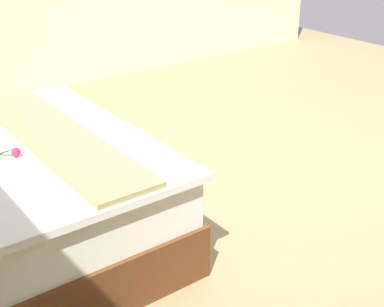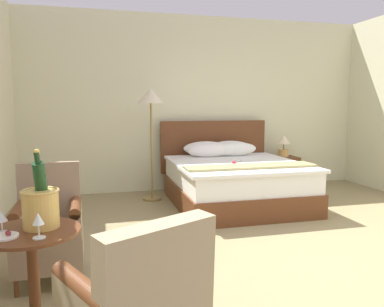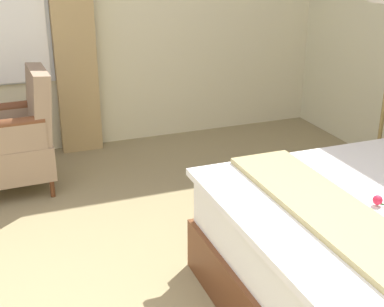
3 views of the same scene
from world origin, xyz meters
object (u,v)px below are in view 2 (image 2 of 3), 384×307
floor_lamp_brass (151,104)px  bed (233,179)px  wine_glass_near_edge (38,221)px  champagne_bucket (41,204)px  wine_glass_near_bucket (2,218)px  side_table_round (34,271)px  armchair_by_window (49,228)px  snack_plate (5,236)px  bedside_lamp (284,144)px  nightstand (283,172)px

floor_lamp_brass → bed: bearing=-22.7°
wine_glass_near_edge → champagne_bucket: bearing=93.6°
bed → floor_lamp_brass: (-1.12, 0.47, 1.08)m
wine_glass_near_bucket → side_table_round: bearing=0.6°
bed → armchair_by_window: bearing=-140.5°
champagne_bucket → snack_plate: size_ratio=3.11×
side_table_round → champagne_bucket: size_ratio=1.34×
floor_lamp_brass → champagne_bucket: 3.37m
wine_glass_near_bucket → snack_plate: 0.13m
champagne_bucket → wine_glass_near_edge: (0.01, -0.21, -0.05)m
bedside_lamp → champagne_bucket: champagne_bucket is taller
wine_glass_near_bucket → armchair_by_window: bearing=78.6°
nightstand → side_table_round: 4.95m
wine_glass_near_bucket → snack_plate: (0.03, -0.09, -0.08)m
floor_lamp_brass → snack_plate: floor_lamp_brass is taller
snack_plate → side_table_round: bearing=36.0°
nightstand → wine_glass_near_bucket: wine_glass_near_bucket is taller
champagne_bucket → wine_glass_near_bucket: size_ratio=3.68×
bed → armchair_by_window: (-2.30, -1.90, 0.06)m
wine_glass_near_bucket → wine_glass_near_edge: size_ratio=0.90×
side_table_round → champagne_bucket: bearing=44.8°
bedside_lamp → snack_plate: size_ratio=2.35×
bedside_lamp → armchair_by_window: 4.44m
snack_plate → champagne_bucket: bearing=38.9°
bed → floor_lamp_brass: size_ratio=1.23×
champagne_bucket → snack_plate: (-0.18, -0.15, -0.14)m
nightstand → champagne_bucket: (-3.47, -3.43, 0.54)m
floor_lamp_brass → champagne_bucket: size_ratio=3.39×
floor_lamp_brass → champagne_bucket: (-1.13, -3.11, -0.63)m
armchair_by_window → wine_glass_near_bucket: bearing=-101.4°
armchair_by_window → nightstand: bearing=37.3°
wine_glass_near_bucket → snack_plate: size_ratio=0.84×
bed → wine_glass_near_edge: (-2.24, -2.85, 0.41)m
wine_glass_near_edge → side_table_round: bearing=113.3°
nightstand → side_table_round: (-3.52, -3.48, 0.13)m
side_table_round → wine_glass_near_bucket: bearing=-179.4°
bedside_lamp → floor_lamp_brass: (-2.34, -0.32, 0.68)m
bed → champagne_bucket: bed is taller
bedside_lamp → floor_lamp_brass: 2.46m
nightstand → champagne_bucket: bearing=-135.4°
bedside_lamp → snack_plate: bearing=-135.6°
wine_glass_near_edge → armchair_by_window: (-0.06, 0.95, -0.35)m
champagne_bucket → armchair_by_window: 0.84m
side_table_round → wine_glass_near_bucket: wine_glass_near_bucket is taller
bed → side_table_round: 3.54m
floor_lamp_brass → armchair_by_window: floor_lamp_brass is taller
floor_lamp_brass → armchair_by_window: (-1.18, -2.37, -1.03)m
champagne_bucket → armchair_by_window: size_ratio=0.52×
wine_glass_near_edge → snack_plate: 0.22m
nightstand → wine_glass_near_bucket: 5.09m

